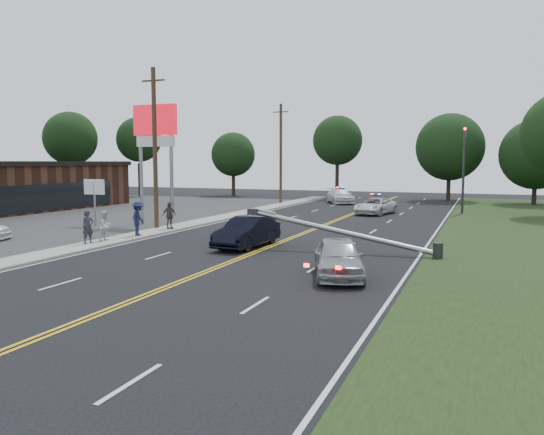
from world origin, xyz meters
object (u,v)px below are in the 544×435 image
at_px(traffic_signal, 464,162).
at_px(bystander_c, 138,219).
at_px(bystander_a, 88,227).
at_px(emergency_b, 340,196).
at_px(bystander_d, 169,215).
at_px(utility_pole_mid, 155,148).
at_px(waiting_sedan, 338,258).
at_px(pylon_sign, 155,135).
at_px(bystander_b, 105,226).
at_px(fallen_streetlight, 351,233).
at_px(emergency_a, 375,206).
at_px(crashed_sedan, 247,232).
at_px(utility_pole_far, 281,153).
at_px(small_sign, 94,191).

height_order(traffic_signal, bystander_c, traffic_signal).
distance_m(traffic_signal, bystander_a, 30.25).
xyz_separation_m(emergency_b, bystander_a, (-4.88, -31.79, 0.20)).
height_order(emergency_b, bystander_d, bystander_d).
distance_m(utility_pole_mid, waiting_sedan, 17.51).
bearing_deg(utility_pole_mid, pylon_sign, 123.02).
bearing_deg(utility_pole_mid, bystander_b, -82.73).
xyz_separation_m(pylon_sign, fallen_streetlight, (14.69, -6.00, -5.08)).
bearing_deg(bystander_b, emergency_a, -24.00).
bearing_deg(bystander_a, emergency_a, -5.98).
relative_size(utility_pole_mid, bystander_b, 6.37).
xyz_separation_m(emergency_a, bystander_d, (-9.83, -15.13, 0.30)).
bearing_deg(emergency_b, fallen_streetlight, -101.96).
relative_size(crashed_sedan, bystander_b, 2.92).
xyz_separation_m(pylon_sign, emergency_b, (6.70, 22.97, -5.23)).
bearing_deg(utility_pole_mid, bystander_c, -71.36).
relative_size(utility_pole_far, bystander_b, 6.37).
bearing_deg(bystander_d, utility_pole_far, 28.19).
relative_size(small_sign, utility_pole_mid, 0.31).
distance_m(pylon_sign, crashed_sedan, 12.52).
bearing_deg(pylon_sign, crashed_sedan, -33.36).
relative_size(fallen_streetlight, emergency_a, 1.98).
bearing_deg(bystander_a, crashed_sedan, -51.67).
relative_size(crashed_sedan, waiting_sedan, 1.07).
bearing_deg(emergency_a, bystander_a, -103.22).
distance_m(small_sign, utility_pole_mid, 5.53).
bearing_deg(bystander_a, bystander_d, 14.35).
distance_m(utility_pole_mid, utility_pole_far, 22.00).
distance_m(emergency_b, bystander_c, 28.82).
xyz_separation_m(utility_pole_far, bystander_c, (1.19, -25.54, -4.00)).
height_order(emergency_b, bystander_a, bystander_a).
bearing_deg(crashed_sedan, utility_pole_mid, 156.50).
bearing_deg(bystander_d, bystander_c, -153.73).
relative_size(pylon_sign, utility_pole_far, 0.80).
bearing_deg(traffic_signal, pylon_sign, -139.61).
xyz_separation_m(utility_pole_far, crashed_sedan, (8.19, -26.25, -4.33)).
bearing_deg(utility_pole_far, bystander_b, -88.49).
bearing_deg(emergency_a, emergency_b, 131.27).
bearing_deg(waiting_sedan, bystander_c, 137.57).
bearing_deg(bystander_c, crashed_sedan, -111.89).
bearing_deg(bystander_b, crashed_sedan, -76.18).
distance_m(waiting_sedan, emergency_b, 35.37).
bearing_deg(bystander_a, bystander_c, 8.16).
distance_m(pylon_sign, emergency_b, 24.49).
distance_m(traffic_signal, bystander_c, 27.19).
xyz_separation_m(small_sign, utility_pole_mid, (4.80, 0.00, 2.75)).
height_order(emergency_a, bystander_d, bystander_d).
height_order(utility_pole_mid, emergency_b, utility_pole_mid).
bearing_deg(waiting_sedan, crashed_sedan, 121.37).
distance_m(emergency_b, bystander_d, 25.62).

